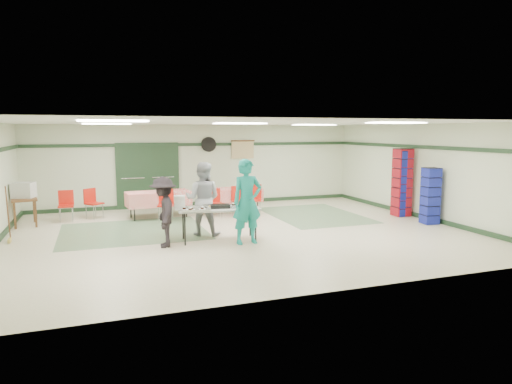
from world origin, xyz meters
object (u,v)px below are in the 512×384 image
object	(u,v)px
chair_b	(214,200)
crate_stack_blue_a	(403,184)
chair_d	(166,202)
crate_stack_blue_b	(430,196)
chair_loose_a	(92,200)
chair_c	(254,196)
volunteer_grey	(203,199)
chair_loose_b	(66,203)
volunteer_dark	(164,212)
dining_table_b	(158,198)
office_printer	(24,190)
volunteer_teal	(247,202)
dining_table_a	(231,195)
serving_table	(219,210)
chair_a	(239,198)
crate_stack_red	(402,183)
broom	(8,214)

from	to	relation	value
chair_b	crate_stack_blue_a	distance (m)	5.53
chair_d	crate_stack_blue_b	bearing A→B (deg)	-6.05
chair_loose_a	crate_stack_blue_a	world-z (taller)	crate_stack_blue_a
chair_c	crate_stack_blue_b	world-z (taller)	crate_stack_blue_b
volunteer_grey	chair_loose_b	size ratio (longest dim) A/B	2.05
volunteer_dark	dining_table_b	world-z (taller)	volunteer_dark
volunteer_dark	chair_loose_a	xyz separation A→B (m)	(-1.47, 3.92, -0.23)
office_printer	volunteer_teal	bearing A→B (deg)	-22.72
volunteer_grey	chair_d	xyz separation A→B (m)	(-0.58, 2.08, -0.34)
volunteer_teal	chair_loose_a	world-z (taller)	volunteer_teal
dining_table_a	crate_stack_blue_a	bearing A→B (deg)	-24.81
volunteer_teal	serving_table	bearing A→B (deg)	133.43
dining_table_b	office_printer	xyz separation A→B (m)	(-3.51, 0.07, 0.38)
volunteer_dark	office_printer	size ratio (longest dim) A/B	2.98
volunteer_dark	chair_a	size ratio (longest dim) A/B	1.73
chair_a	crate_stack_red	bearing A→B (deg)	-25.05
chair_a	broom	world-z (taller)	broom
volunteer_teal	chair_b	bearing A→B (deg)	84.21
dining_table_b	broom	distance (m)	4.06
chair_a	chair_d	size ratio (longest dim) A/B	1.00
volunteer_grey	office_printer	xyz separation A→B (m)	(-4.22, 2.71, 0.06)
volunteer_dark	crate_stack_blue_b	bearing A→B (deg)	95.84
serving_table	volunteer_teal	size ratio (longest dim) A/B	1.01
dining_table_a	broom	xyz separation A→B (m)	(-5.79, -1.90, 0.09)
volunteer_grey	crate_stack_red	bearing A→B (deg)	-149.39
chair_a	broom	bearing A→B (deg)	-172.72
chair_loose_b	crate_stack_blue_b	xyz separation A→B (m)	(9.29, -3.67, 0.24)
chair_loose_a	crate_stack_blue_b	xyz separation A→B (m)	(8.61, -3.85, 0.23)
chair_loose_b	crate_stack_red	bearing A→B (deg)	-14.16
crate_stack_blue_b	serving_table	bearing A→B (deg)	179.13
volunteer_grey	chair_b	distance (m)	2.26
chair_loose_b	crate_stack_blue_b	world-z (taller)	crate_stack_blue_b
serving_table	dining_table_a	world-z (taller)	dining_table_a
volunteer_grey	crate_stack_blue_b	bearing A→B (deg)	-160.90
volunteer_grey	chair_c	bearing A→B (deg)	-108.35
crate_stack_blue_a	crate_stack_blue_b	size ratio (longest dim) A/B	1.27
dining_table_b	volunteer_dark	bearing A→B (deg)	-101.00
chair_d	crate_stack_red	bearing A→B (deg)	3.44
dining_table_b	office_printer	size ratio (longest dim) A/B	3.61
chair_loose_a	crate_stack_red	world-z (taller)	crate_stack_red
serving_table	crate_stack_blue_b	bearing A→B (deg)	5.68
broom	volunteer_dark	bearing A→B (deg)	-14.52
dining_table_a	chair_d	xyz separation A→B (m)	(-2.07, -0.57, -0.03)
chair_d	chair_loose_b	bearing A→B (deg)	178.94
dining_table_a	crate_stack_blue_b	distance (m)	5.71
chair_d	dining_table_a	bearing A→B (deg)	32.24
volunteer_teal	chair_c	xyz separation A→B (m)	(1.29, 3.21, -0.38)
chair_c	serving_table	bearing A→B (deg)	-102.97
dining_table_b	chair_a	distance (m)	2.34
dining_table_a	chair_b	distance (m)	0.89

